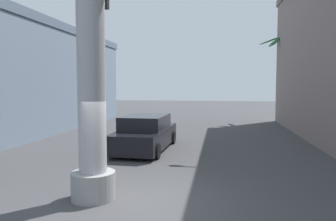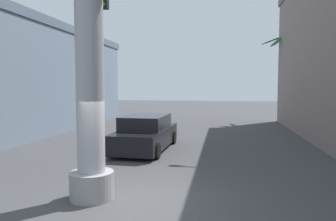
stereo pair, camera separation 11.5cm
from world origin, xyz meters
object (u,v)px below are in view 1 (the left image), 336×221
Objects in this scene: street_lamp at (319,45)px; traffic_light_mast at (24,40)px; car_lead at (146,133)px; palm_tree_far_right at (283,67)px.

street_lamp is 12.50m from traffic_light_mast.
street_lamp is 1.54× the size of car_lead.
traffic_light_mast is at bearing -127.33° from palm_tree_far_right.
street_lamp is at bearing -92.57° from palm_tree_far_right.
car_lead is at bearing 37.26° from traffic_light_mast.
traffic_light_mast is at bearing -142.74° from car_lead.
street_lamp reaches higher than car_lead.
car_lead is (3.91, 2.97, -3.84)m from traffic_light_mast.
palm_tree_far_right is (8.22, 12.93, 3.67)m from car_lead.
street_lamp is at bearing 11.97° from car_lead.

